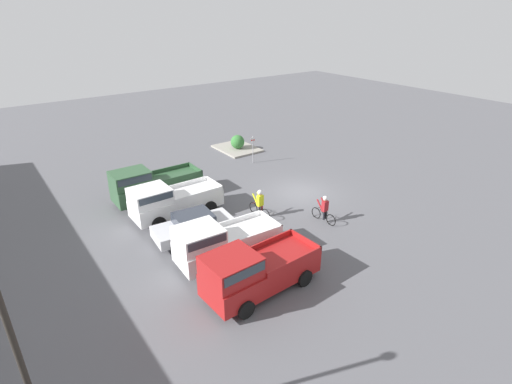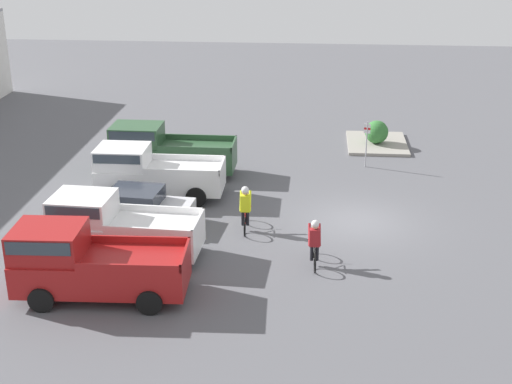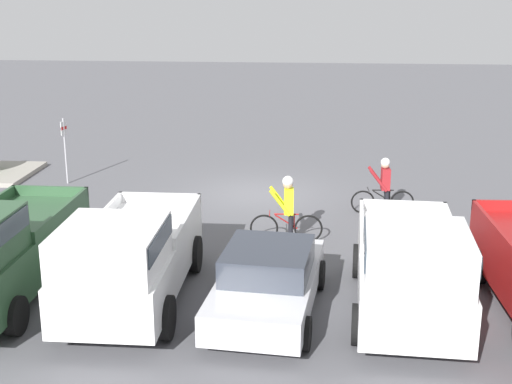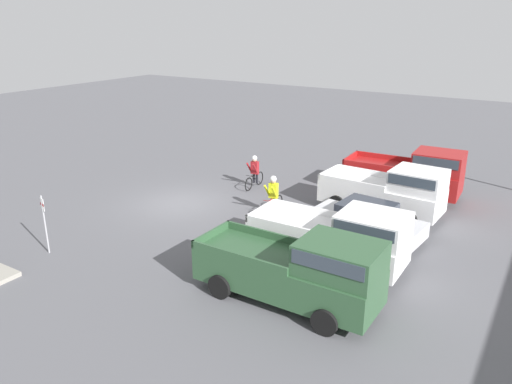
# 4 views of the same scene
# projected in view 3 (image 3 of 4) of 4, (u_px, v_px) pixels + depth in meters

# --- Properties ---
(ground_plane) EXTENTS (80.00, 80.00, 0.00)m
(ground_plane) POSITION_uv_depth(u_px,v_px,m) (258.00, 194.00, 22.57)
(ground_plane) COLOR #56565B
(pickup_truck_1) EXTENTS (2.39, 5.20, 2.20)m
(pickup_truck_1) POSITION_uv_depth(u_px,v_px,m) (411.00, 267.00, 13.76)
(pickup_truck_1) COLOR white
(pickup_truck_1) RESTS_ON ground_plane
(sedan_0) EXTENTS (2.33, 4.44, 1.40)m
(sedan_0) POSITION_uv_depth(u_px,v_px,m) (268.00, 281.00, 14.18)
(sedan_0) COLOR silver
(sedan_0) RESTS_ON ground_plane
(pickup_truck_2) EXTENTS (2.23, 5.28, 2.17)m
(pickup_truck_2) POSITION_uv_depth(u_px,v_px,m) (128.00, 257.00, 14.22)
(pickup_truck_2) COLOR white
(pickup_truck_2) RESTS_ON ground_plane
(cyclist_0) EXTENTS (1.88, 0.47, 1.76)m
(cyclist_0) POSITION_uv_depth(u_px,v_px,m) (287.00, 207.00, 18.16)
(cyclist_0) COLOR black
(cyclist_0) RESTS_ON ground_plane
(cyclist_1) EXTENTS (1.82, 0.47, 1.66)m
(cyclist_1) POSITION_uv_depth(u_px,v_px,m) (384.00, 185.00, 20.46)
(cyclist_1) COLOR black
(cyclist_1) RESTS_ON ground_plane
(fire_lane_sign) EXTENTS (0.11, 0.30, 2.20)m
(fire_lane_sign) POSITION_uv_depth(u_px,v_px,m) (65.00, 144.00, 23.40)
(fire_lane_sign) COLOR #9E9EA3
(fire_lane_sign) RESTS_ON ground_plane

